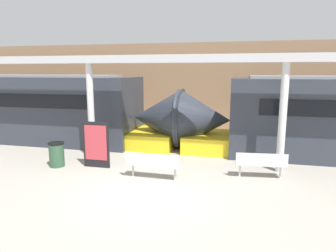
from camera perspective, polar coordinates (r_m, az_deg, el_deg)
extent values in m
plane|color=#A8A093|center=(8.76, -4.46, -12.38)|extent=(60.00, 60.00, 0.00)
cube|color=#937051|center=(17.94, 5.38, 7.59)|extent=(56.00, 0.20, 5.00)
cone|color=#2D333D|center=(13.05, 6.87, 1.25)|extent=(2.26, 2.63, 2.63)
cube|color=yellow|center=(13.22, 7.71, -2.93)|extent=(2.04, 2.46, 0.70)
cone|color=#2D333D|center=(13.44, -1.95, 1.59)|extent=(2.26, 2.63, 2.63)
cube|color=yellow|center=(13.68, -2.79, -2.39)|extent=(2.04, 2.46, 0.70)
cube|color=silver|center=(9.64, -2.78, -7.32)|extent=(1.77, 0.49, 0.04)
cube|color=silver|center=(9.40, -3.17, -6.46)|extent=(1.76, 0.09, 0.38)
cylinder|color=silver|center=(9.94, -6.66, -8.25)|extent=(0.07, 0.07, 0.43)
cylinder|color=silver|center=(9.53, 1.31, -9.01)|extent=(0.07, 0.07, 0.43)
cube|color=silver|center=(10.13, 17.17, -6.90)|extent=(1.63, 0.60, 0.04)
cube|color=silver|center=(9.88, 17.43, -6.09)|extent=(1.59, 0.20, 0.38)
cylinder|color=silver|center=(10.11, 13.51, -8.15)|extent=(0.07, 0.07, 0.43)
cylinder|color=silver|center=(10.33, 20.62, -8.15)|extent=(0.07, 0.07, 0.43)
cylinder|color=#2D5138|center=(11.50, -20.43, -5.24)|extent=(0.52, 0.52, 0.82)
cylinder|color=black|center=(11.39, -20.58, -3.10)|extent=(0.55, 0.55, 0.06)
cube|color=black|center=(10.88, -13.52, -3.50)|extent=(0.97, 0.06, 1.64)
cube|color=#B73842|center=(10.83, -13.62, -3.12)|extent=(0.83, 0.01, 1.25)
cylinder|color=silver|center=(11.91, -14.47, 2.61)|extent=(0.25, 0.25, 3.66)
cylinder|color=silver|center=(10.64, 20.98, 1.33)|extent=(0.25, 0.25, 3.66)
cube|color=#B7B7BC|center=(11.81, -14.92, 12.12)|extent=(28.00, 0.60, 0.28)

